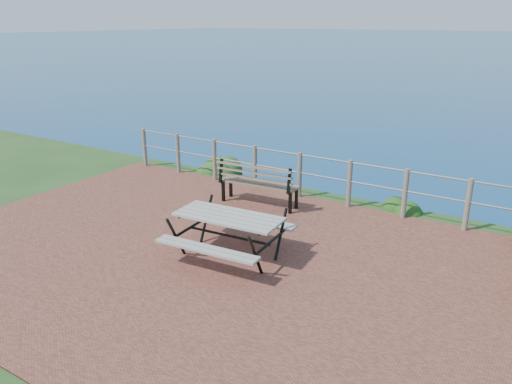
# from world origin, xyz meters

# --- Properties ---
(ground) EXTENTS (10.00, 7.00, 0.12)m
(ground) POSITION_xyz_m (0.00, 0.00, 0.00)
(ground) COLOR brown
(ground) RESTS_ON ground
(safety_railing) EXTENTS (9.40, 0.10, 1.00)m
(safety_railing) POSITION_xyz_m (0.00, 3.35, 0.57)
(safety_railing) COLOR #6B5B4C
(safety_railing) RESTS_ON ground
(picnic_table) EXTENTS (1.79, 1.50, 0.73)m
(picnic_table) POSITION_xyz_m (0.40, 0.12, 0.47)
(picnic_table) COLOR gray
(picnic_table) RESTS_ON ground
(park_bench) EXTENTS (1.72, 0.56, 0.95)m
(park_bench) POSITION_xyz_m (-0.48, 2.46, 0.63)
(park_bench) COLOR brown
(park_bench) RESTS_ON ground
(shrub_lip_west) EXTENTS (0.82, 0.82, 0.58)m
(shrub_lip_west) POSITION_xyz_m (-2.69, 4.02, 0.00)
(shrub_lip_west) COLOR #24541F
(shrub_lip_west) RESTS_ON ground
(shrub_lip_east) EXTENTS (0.71, 0.71, 0.43)m
(shrub_lip_east) POSITION_xyz_m (2.18, 3.77, 0.00)
(shrub_lip_east) COLOR #184716
(shrub_lip_east) RESTS_ON ground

